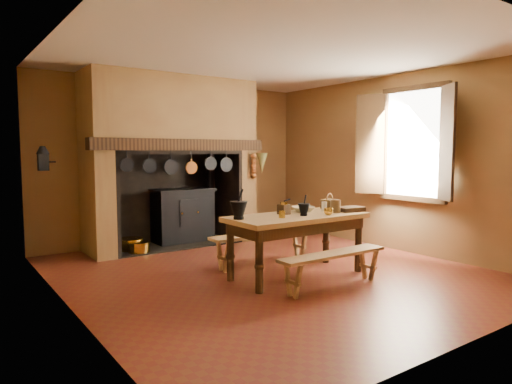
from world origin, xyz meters
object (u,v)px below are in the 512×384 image
bench_front (333,262)px  wicker_basket (329,203)px  work_table (297,225)px  mixing_bowl (303,209)px  coffee_grinder (284,209)px  iron_range (183,215)px

bench_front → wicker_basket: size_ratio=5.56×
bench_front → wicker_basket: bearing=47.8°
work_table → mixing_bowl: bearing=34.4°
work_table → coffee_grinder: (-0.11, 0.13, 0.20)m
work_table → coffee_grinder: size_ratio=9.23×
work_table → coffee_grinder: bearing=128.8°
work_table → wicker_basket: (0.81, 0.24, 0.19)m
work_table → wicker_basket: 0.86m
iron_range → coffee_grinder: 2.70m
iron_range → bench_front: (0.20, -3.45, -0.17)m
iron_range → mixing_bowl: (0.45, -2.64, 0.34)m
mixing_bowl → wicker_basket: 0.56m
work_table → mixing_bowl: size_ratio=6.19×
wicker_basket → bench_front: bearing=-150.5°
bench_front → mixing_bowl: bearing=72.9°
mixing_bowl → bench_front: bearing=-107.1°
iron_range → wicker_basket: bearing=-68.5°
iron_range → coffee_grinder: (0.10, -2.68, 0.38)m
mixing_bowl → wicker_basket: size_ratio=1.09×
bench_front → mixing_bowl: (0.25, 0.82, 0.51)m
coffee_grinder → wicker_basket: 0.92m
bench_front → wicker_basket: (0.81, 0.89, 0.54)m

